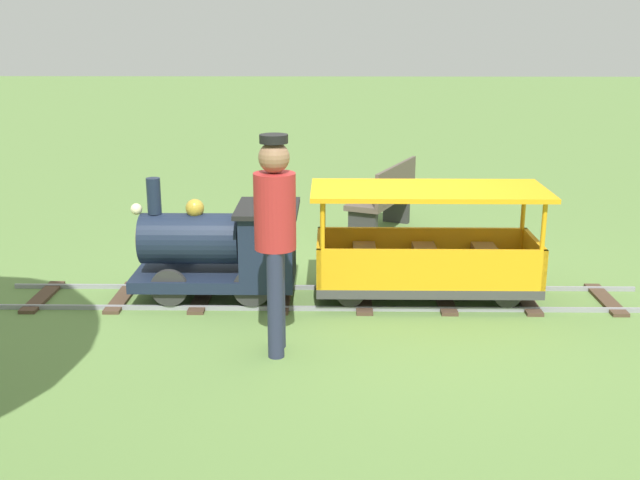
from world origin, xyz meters
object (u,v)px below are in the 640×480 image
locomotive (225,247)px  park_bench (385,199)px  passenger_car (426,254)px  conductor_person (275,228)px

locomotive → park_bench: (2.24, -1.54, -0.07)m
passenger_car → conductor_person: conductor_person is taller
passenger_car → conductor_person: 1.74m
conductor_person → passenger_car: bearing=-47.8°
conductor_person → park_bench: bearing=-17.0°
locomotive → passenger_car: 1.75m
passenger_car → park_bench: (2.24, 0.21, -0.01)m
park_bench → locomotive: bearing=145.4°
passenger_car → conductor_person: size_ratio=1.23×
conductor_person → locomotive: bearing=25.1°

